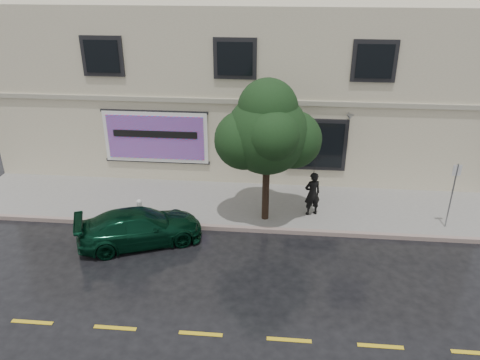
# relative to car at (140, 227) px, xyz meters

# --- Properties ---
(ground) EXTENTS (90.00, 90.00, 0.00)m
(ground) POSITION_rel_car_xyz_m (2.66, -0.46, -0.58)
(ground) COLOR black
(ground) RESTS_ON ground
(sidewalk) EXTENTS (20.00, 3.50, 0.15)m
(sidewalk) POSITION_rel_car_xyz_m (2.66, 2.79, -0.51)
(sidewalk) COLOR gray
(sidewalk) RESTS_ON ground
(curb) EXTENTS (20.00, 0.18, 0.16)m
(curb) POSITION_rel_car_xyz_m (2.66, 1.04, -0.51)
(curb) COLOR gray
(curb) RESTS_ON ground
(road_marking) EXTENTS (19.00, 0.12, 0.01)m
(road_marking) POSITION_rel_car_xyz_m (2.66, -3.96, -0.57)
(road_marking) COLOR gold
(road_marking) RESTS_ON ground
(building) EXTENTS (20.00, 8.12, 7.00)m
(building) POSITION_rel_car_xyz_m (2.67, 8.53, 2.92)
(building) COLOR beige
(building) RESTS_ON ground
(billboard) EXTENTS (4.30, 0.16, 2.20)m
(billboard) POSITION_rel_car_xyz_m (-0.54, 4.46, 1.47)
(billboard) COLOR white
(billboard) RESTS_ON ground
(car) EXTENTS (4.35, 3.12, 1.16)m
(car) POSITION_rel_car_xyz_m (0.00, 0.00, 0.00)
(car) COLOR black
(car) RESTS_ON ground
(pedestrian) EXTENTS (0.70, 0.58, 1.64)m
(pedestrian) POSITION_rel_car_xyz_m (5.64, 2.19, 0.39)
(pedestrian) COLOR black
(pedestrian) RESTS_ON sidewalk
(umbrella) EXTENTS (1.00, 1.00, 0.63)m
(umbrella) POSITION_rel_car_xyz_m (5.64, 2.19, 1.52)
(umbrella) COLOR black
(umbrella) RESTS_ON pedestrian
(street_tree) EXTENTS (2.72, 2.72, 4.53)m
(street_tree) POSITION_rel_car_xyz_m (4.00, 1.74, 2.73)
(street_tree) COLOR black
(street_tree) RESTS_ON sidewalk
(fire_hydrant) EXTENTS (0.30, 0.28, 0.72)m
(fire_hydrant) POSITION_rel_car_xyz_m (-0.41, 1.34, -0.08)
(fire_hydrant) COLOR silver
(fire_hydrant) RESTS_ON sidewalk
(sign_pole) EXTENTS (0.29, 0.05, 2.34)m
(sign_pole) POSITION_rel_car_xyz_m (10.21, 1.73, 0.99)
(sign_pole) COLOR gray
(sign_pole) RESTS_ON sidewalk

